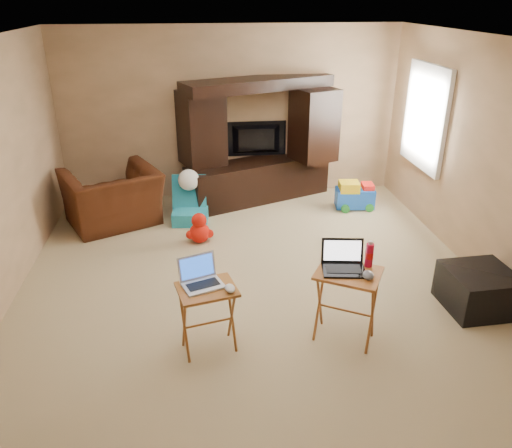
{
  "coord_description": "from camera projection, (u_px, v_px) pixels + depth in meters",
  "views": [
    {
      "loc": [
        -0.57,
        -4.63,
        2.87
      ],
      "look_at": [
        0.0,
        -0.2,
        0.8
      ],
      "focal_mm": 35.0,
      "sensor_mm": 36.0,
      "label": 1
    }
  ],
  "objects": [
    {
      "name": "floor",
      "position": [
        254.0,
        283.0,
        5.44
      ],
      "size": [
        5.5,
        5.5,
        0.0
      ],
      "primitive_type": "plane",
      "color": "tan",
      "rests_on": "ground"
    },
    {
      "name": "ceiling",
      "position": [
        253.0,
        40.0,
        4.39
      ],
      "size": [
        5.5,
        5.5,
        0.0
      ],
      "primitive_type": "plane",
      "rotation": [
        3.14,
        0.0,
        0.0
      ],
      "color": "silver",
      "rests_on": "ground"
    },
    {
      "name": "wall_back",
      "position": [
        231.0,
        114.0,
        7.39
      ],
      "size": [
        5.0,
        0.0,
        5.0
      ],
      "primitive_type": "plane",
      "rotation": [
        1.57,
        0.0,
        0.0
      ],
      "color": "tan",
      "rests_on": "ground"
    },
    {
      "name": "wall_front",
      "position": [
        322.0,
        357.0,
        2.44
      ],
      "size": [
        5.0,
        0.0,
        5.0
      ],
      "primitive_type": "plane",
      "rotation": [
        -1.57,
        0.0,
        0.0
      ],
      "color": "tan",
      "rests_on": "ground"
    },
    {
      "name": "wall_right",
      "position": [
        491.0,
        164.0,
        5.2
      ],
      "size": [
        0.0,
        5.5,
        5.5
      ],
      "primitive_type": "plane",
      "rotation": [
        1.57,
        0.0,
        -1.57
      ],
      "color": "tan",
      "rests_on": "ground"
    },
    {
      "name": "window_pane",
      "position": [
        427.0,
        117.0,
        6.53
      ],
      "size": [
        0.0,
        1.2,
        1.2
      ],
      "primitive_type": "plane",
      "rotation": [
        1.57,
        0.0,
        -1.57
      ],
      "color": "white",
      "rests_on": "ground"
    },
    {
      "name": "window_frame",
      "position": [
        425.0,
        117.0,
        6.53
      ],
      "size": [
        0.06,
        1.14,
        1.34
      ],
      "primitive_type": "cube",
      "color": "white",
      "rests_on": "ground"
    },
    {
      "name": "entertainment_center",
      "position": [
        258.0,
        141.0,
        7.3
      ],
      "size": [
        2.25,
        1.33,
        1.81
      ],
      "primitive_type": "cube",
      "rotation": [
        0.0,
        0.0,
        0.38
      ],
      "color": "black",
      "rests_on": "floor"
    },
    {
      "name": "television",
      "position": [
        257.0,
        140.0,
        7.51
      ],
      "size": [
        0.92,
        0.12,
        0.53
      ],
      "primitive_type": "imported",
      "rotation": [
        0.0,
        0.0,
        3.14
      ],
      "color": "black",
      "rests_on": "entertainment_center"
    },
    {
      "name": "recliner",
      "position": [
        113.0,
        198.0,
        6.69
      ],
      "size": [
        1.49,
        1.42,
        0.75
      ],
      "primitive_type": "imported",
      "rotation": [
        0.0,
        0.0,
        3.59
      ],
      "color": "#4E2610",
      "rests_on": "floor"
    },
    {
      "name": "child_rocker",
      "position": [
        190.0,
        201.0,
        6.78
      ],
      "size": [
        0.52,
        0.58,
        0.63
      ],
      "primitive_type": null,
      "rotation": [
        0.0,
        0.0,
        -0.11
      ],
      "color": "teal",
      "rests_on": "floor"
    },
    {
      "name": "plush_toy",
      "position": [
        199.0,
        228.0,
        6.25
      ],
      "size": [
        0.36,
        0.3,
        0.4
      ],
      "primitive_type": null,
      "color": "red",
      "rests_on": "floor"
    },
    {
      "name": "push_toy",
      "position": [
        355.0,
        195.0,
        7.26
      ],
      "size": [
        0.6,
        0.46,
        0.42
      ],
      "primitive_type": null,
      "rotation": [
        0.0,
        0.0,
        -0.12
      ],
      "color": "blue",
      "rests_on": "floor"
    },
    {
      "name": "ottoman",
      "position": [
        478.0,
        290.0,
        4.94
      ],
      "size": [
        0.65,
        0.65,
        0.4
      ],
      "primitive_type": "cube",
      "rotation": [
        0.0,
        0.0,
        0.04
      ],
      "color": "black",
      "rests_on": "floor"
    },
    {
      "name": "tray_table_left",
      "position": [
        208.0,
        319.0,
        4.31
      ],
      "size": [
        0.56,
        0.48,
        0.63
      ],
      "primitive_type": "cube",
      "rotation": [
        0.0,
        0.0,
        0.22
      ],
      "color": "#9B5925",
      "rests_on": "floor"
    },
    {
      "name": "tray_table_right",
      "position": [
        346.0,
        306.0,
        4.42
      ],
      "size": [
        0.68,
        0.64,
        0.7
      ],
      "primitive_type": "cube",
      "rotation": [
        0.0,
        0.0,
        -0.53
      ],
      "color": "#A66928",
      "rests_on": "floor"
    },
    {
      "name": "laptop_left",
      "position": [
        202.0,
        274.0,
        4.15
      ],
      "size": [
        0.4,
        0.37,
        0.24
      ],
      "primitive_type": "cube",
      "rotation": [
        0.0,
        0.0,
        0.34
      ],
      "color": "silver",
      "rests_on": "tray_table_left"
    },
    {
      "name": "laptop_right",
      "position": [
        345.0,
        259.0,
        4.24
      ],
      "size": [
        0.41,
        0.35,
        0.24
      ],
      "primitive_type": "cube",
      "rotation": [
        0.0,
        0.0,
        -0.15
      ],
      "color": "black",
      "rests_on": "tray_table_right"
    },
    {
      "name": "mouse_left",
      "position": [
        230.0,
        288.0,
        4.12
      ],
      "size": [
        0.1,
        0.14,
        0.05
      ],
      "primitive_type": "ellipsoid",
      "rotation": [
        0.0,
        0.0,
        0.14
      ],
      "color": "silver",
      "rests_on": "tray_table_left"
    },
    {
      "name": "mouse_right",
      "position": [
        368.0,
        275.0,
        4.17
      ],
      "size": [
        0.12,
        0.16,
        0.06
      ],
      "primitive_type": "ellipsoid",
      "rotation": [
        0.0,
        0.0,
        -0.22
      ],
      "color": "#46454B",
      "rests_on": "tray_table_right"
    },
    {
      "name": "water_bottle",
      "position": [
        369.0,
        255.0,
        4.33
      ],
      "size": [
        0.07,
        0.07,
        0.21
      ],
      "primitive_type": "cylinder",
      "color": "#BA0B2A",
      "rests_on": "tray_table_right"
    }
  ]
}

